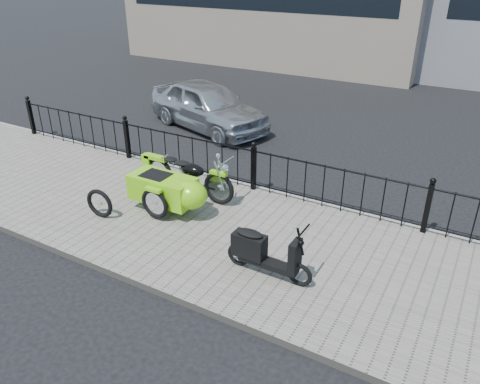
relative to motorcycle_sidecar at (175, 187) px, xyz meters
The scene contains 8 objects.
ground 1.11m from the motorcycle_sidecar, 14.80° to the left, with size 120.00×120.00×0.00m, color black.
sidewalk 1.08m from the motorcycle_sidecar, 16.11° to the right, with size 30.00×3.80×0.12m, color slate.
curb 1.98m from the motorcycle_sidecar, 61.69° to the left, with size 30.00×0.10×0.12m, color gray.
iron_fence 1.78m from the motorcycle_sidecar, 59.56° to the left, with size 14.11×0.11×1.08m.
motorcycle_sidecar is the anchor object (origin of this frame).
scooter 2.64m from the motorcycle_sidecar, 22.39° to the right, with size 1.46×0.43×0.99m.
spare_tire 1.44m from the motorcycle_sidecar, 137.69° to the right, with size 0.58×0.58×0.08m, color black.
sedan_car 5.20m from the motorcycle_sidecar, 116.26° to the left, with size 1.63×4.05×1.38m, color #B5B8BD.
Camera 1 is at (4.22, -6.64, 4.61)m, focal length 35.00 mm.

